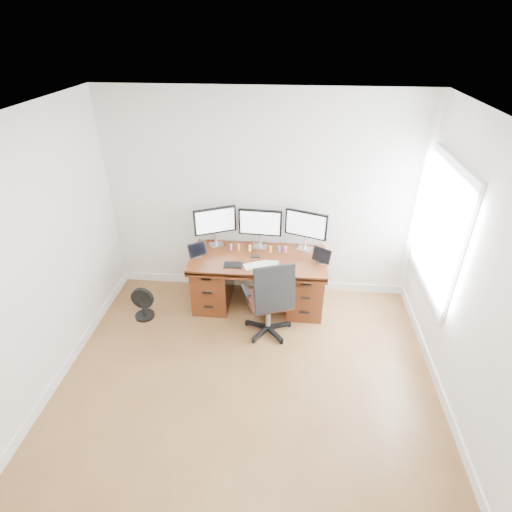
# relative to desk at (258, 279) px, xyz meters

# --- Properties ---
(ground) EXTENTS (4.50, 4.50, 0.00)m
(ground) POSITION_rel_desk_xyz_m (0.00, -1.83, -0.40)
(ground) COLOR brown
(ground) RESTS_ON ground
(back_wall) EXTENTS (4.00, 0.10, 2.70)m
(back_wall) POSITION_rel_desk_xyz_m (0.00, 0.42, 0.95)
(back_wall) COLOR white
(back_wall) RESTS_ON ground
(right_wall) EXTENTS (0.10, 4.50, 2.70)m
(right_wall) POSITION_rel_desk_xyz_m (2.00, -1.72, 0.95)
(right_wall) COLOR white
(right_wall) RESTS_ON ground
(desk) EXTENTS (1.70, 0.80, 0.75)m
(desk) POSITION_rel_desk_xyz_m (0.00, 0.00, 0.00)
(desk) COLOR #4E220F
(desk) RESTS_ON ground
(office_chair) EXTENTS (0.72, 0.72, 1.06)m
(office_chair) POSITION_rel_desk_xyz_m (0.18, -0.57, -0.05)
(office_chair) COLOR black
(office_chair) RESTS_ON ground
(floor_fan) EXTENTS (0.29, 0.25, 0.42)m
(floor_fan) POSITION_rel_desk_xyz_m (-1.44, -0.41, -0.20)
(floor_fan) COLOR black
(floor_fan) RESTS_ON ground
(monitor_left) EXTENTS (0.51, 0.26, 0.53)m
(monitor_left) POSITION_rel_desk_xyz_m (-0.58, 0.24, 0.68)
(monitor_left) COLOR silver
(monitor_left) RESTS_ON desk
(monitor_center) EXTENTS (0.55, 0.15, 0.53)m
(monitor_center) POSITION_rel_desk_xyz_m (-0.00, 0.24, 0.68)
(monitor_center) COLOR silver
(monitor_center) RESTS_ON desk
(monitor_right) EXTENTS (0.53, 0.22, 0.53)m
(monitor_right) POSITION_rel_desk_xyz_m (0.58, 0.24, 0.68)
(monitor_right) COLOR silver
(monitor_right) RESTS_ON desk
(tablet_left) EXTENTS (0.23, 0.20, 0.19)m
(tablet_left) POSITION_rel_desk_xyz_m (-0.76, -0.08, 0.43)
(tablet_left) COLOR silver
(tablet_left) RESTS_ON desk
(tablet_right) EXTENTS (0.24, 0.19, 0.19)m
(tablet_right) POSITION_rel_desk_xyz_m (0.78, -0.08, 0.43)
(tablet_right) COLOR silver
(tablet_right) RESTS_ON desk
(keyboard) EXTENTS (0.34, 0.25, 0.01)m
(keyboard) POSITION_rel_desk_xyz_m (-0.00, -0.23, 0.36)
(keyboard) COLOR white
(keyboard) RESTS_ON desk
(trackpad) EXTENTS (0.13, 0.13, 0.01)m
(trackpad) POSITION_rel_desk_xyz_m (0.20, -0.17, 0.35)
(trackpad) COLOR silver
(trackpad) RESTS_ON desk
(drawing_tablet) EXTENTS (0.24, 0.16, 0.01)m
(drawing_tablet) POSITION_rel_desk_xyz_m (-0.29, -0.24, 0.35)
(drawing_tablet) COLOR black
(drawing_tablet) RESTS_ON desk
(phone) EXTENTS (0.12, 0.08, 0.01)m
(phone) POSITION_rel_desk_xyz_m (-0.04, -0.02, 0.35)
(phone) COLOR black
(phone) RESTS_ON desk
(figurine_purple) EXTENTS (0.04, 0.04, 0.09)m
(figurine_purple) POSITION_rel_desk_xyz_m (-0.37, 0.12, 0.40)
(figurine_purple) COLOR #9D70CE
(figurine_purple) RESTS_ON desk
(figurine_brown) EXTENTS (0.04, 0.04, 0.09)m
(figurine_brown) POSITION_rel_desk_xyz_m (-0.27, 0.12, 0.40)
(figurine_brown) COLOR brown
(figurine_brown) RESTS_ON desk
(figurine_yellow) EXTENTS (0.04, 0.04, 0.09)m
(figurine_yellow) POSITION_rel_desk_xyz_m (-0.12, 0.12, 0.40)
(figurine_yellow) COLOR tan
(figurine_yellow) RESTS_ON desk
(figurine_orange) EXTENTS (0.04, 0.04, 0.09)m
(figurine_orange) POSITION_rel_desk_xyz_m (0.15, 0.12, 0.40)
(figurine_orange) COLOR #FDAE3D
(figurine_orange) RESTS_ON desk
(figurine_blue) EXTENTS (0.04, 0.04, 0.09)m
(figurine_blue) POSITION_rel_desk_xyz_m (0.26, 0.12, 0.40)
(figurine_blue) COLOR #5883ED
(figurine_blue) RESTS_ON desk
(figurine_pink) EXTENTS (0.04, 0.04, 0.09)m
(figurine_pink) POSITION_rel_desk_xyz_m (0.34, 0.12, 0.40)
(figurine_pink) COLOR pink
(figurine_pink) RESTS_ON desk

